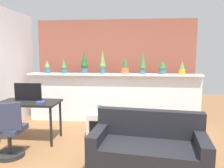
# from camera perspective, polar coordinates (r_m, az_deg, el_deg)

# --- Properties ---
(ground_plane) EXTENTS (12.00, 12.00, 0.00)m
(ground_plane) POSITION_cam_1_polar(r_m,az_deg,el_deg) (3.52, -2.95, -19.60)
(ground_plane) COLOR brown
(divider_wall) EXTENTS (4.07, 0.16, 1.13)m
(divider_wall) POSITION_cam_1_polar(r_m,az_deg,el_deg) (5.22, 0.24, -3.87)
(divider_wall) COLOR white
(divider_wall) RESTS_ON ground
(plant_shelf) EXTENTS (4.07, 0.29, 0.04)m
(plant_shelf) POSITION_cam_1_polar(r_m,az_deg,el_deg) (5.09, 0.20, 2.49)
(plant_shelf) COLOR white
(plant_shelf) RESTS_ON divider_wall
(brick_wall_behind) EXTENTS (4.07, 0.10, 2.50)m
(brick_wall_behind) POSITION_cam_1_polar(r_m,az_deg,el_deg) (5.72, 0.80, 4.08)
(brick_wall_behind) COLOR #9E5442
(brick_wall_behind) RESTS_ON ground
(potted_plant_0) EXTENTS (0.14, 0.14, 0.31)m
(potted_plant_0) POSITION_cam_1_polar(r_m,az_deg,el_deg) (5.47, -16.60, 4.31)
(potted_plant_0) COLOR #386B84
(potted_plant_0) RESTS_ON plant_shelf
(potted_plant_1) EXTENTS (0.14, 0.14, 0.35)m
(potted_plant_1) POSITION_cam_1_polar(r_m,az_deg,el_deg) (5.30, -12.50, 4.28)
(potted_plant_1) COLOR #386B84
(potted_plant_1) RESTS_ON plant_shelf
(potted_plant_2) EXTENTS (0.18, 0.18, 0.53)m
(potted_plant_2) POSITION_cam_1_polar(r_m,az_deg,el_deg) (5.22, -7.27, 5.56)
(potted_plant_2) COLOR #386B84
(potted_plant_2) RESTS_ON plant_shelf
(potted_plant_3) EXTENTS (0.14, 0.14, 0.55)m
(potted_plant_3) POSITION_cam_1_polar(r_m,az_deg,el_deg) (5.11, -2.47, 5.68)
(potted_plant_3) COLOR #386B84
(potted_plant_3) RESTS_ON plant_shelf
(potted_plant_4) EXTENTS (0.17, 0.17, 0.40)m
(potted_plant_4) POSITION_cam_1_polar(r_m,az_deg,el_deg) (5.06, 3.43, 4.56)
(potted_plant_4) COLOR #C66B42
(potted_plant_4) RESTS_ON plant_shelf
(potted_plant_5) EXTENTS (0.14, 0.14, 0.51)m
(potted_plant_5) POSITION_cam_1_polar(r_m,az_deg,el_deg) (5.08, 8.05, 5.23)
(potted_plant_5) COLOR #386B84
(potted_plant_5) RESTS_ON plant_shelf
(potted_plant_6) EXTENTS (0.18, 0.18, 0.30)m
(potted_plant_6) POSITION_cam_1_polar(r_m,az_deg,el_deg) (5.12, 13.15, 4.30)
(potted_plant_6) COLOR #386B84
(potted_plant_6) RESTS_ON plant_shelf
(potted_plant_7) EXTENTS (0.14, 0.14, 0.30)m
(potted_plant_7) POSITION_cam_1_polar(r_m,az_deg,el_deg) (5.15, 17.89, 3.93)
(potted_plant_7) COLOR gold
(potted_plant_7) RESTS_ON plant_shelf
(desk) EXTENTS (1.10, 0.60, 0.75)m
(desk) POSITION_cam_1_polar(r_m,az_deg,el_deg) (4.35, -20.83, -5.37)
(desk) COLOR black
(desk) RESTS_ON ground
(tv_monitor) EXTENTS (0.52, 0.04, 0.33)m
(tv_monitor) POSITION_cam_1_polar(r_m,az_deg,el_deg) (4.40, -21.15, -1.92)
(tv_monitor) COLOR black
(tv_monitor) RESTS_ON desk
(office_chair) EXTENTS (0.51, 0.51, 0.91)m
(office_chair) POSITION_cam_1_polar(r_m,az_deg,el_deg) (3.81, -25.52, -11.80)
(office_chair) COLOR #262628
(office_chair) RESTS_ON ground
(side_cube_shelf) EXTENTS (0.40, 0.41, 0.50)m
(side_cube_shelf) POSITION_cam_1_polar(r_m,az_deg,el_deg) (4.32, -3.60, -10.68)
(side_cube_shelf) COLOR silver
(side_cube_shelf) RESTS_ON ground
(vase_on_shelf) EXTENTS (0.08, 0.08, 0.14)m
(vase_on_shelf) POSITION_cam_1_polar(r_m,az_deg,el_deg) (4.27, -3.31, -6.44)
(vase_on_shelf) COLOR teal
(vase_on_shelf) RESTS_ON side_cube_shelf
(book_on_desk) EXTENTS (0.14, 0.12, 0.04)m
(book_on_desk) POSITION_cam_1_polar(r_m,az_deg,el_deg) (4.08, -18.18, -4.63)
(book_on_desk) COLOR #2D4C8C
(book_on_desk) RESTS_ON desk
(couch) EXTENTS (1.64, 0.95, 0.80)m
(couch) POSITION_cam_1_polar(r_m,az_deg,el_deg) (3.23, 9.37, -16.74)
(couch) COLOR black
(couch) RESTS_ON ground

